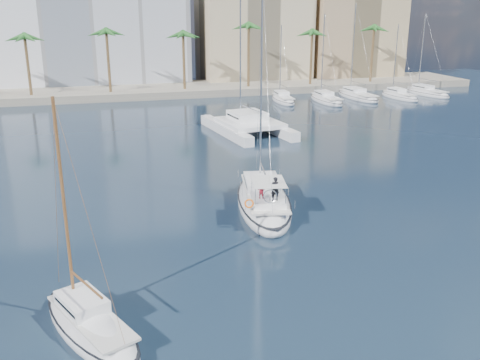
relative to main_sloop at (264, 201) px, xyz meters
name	(u,v)px	position (x,y,z in m)	size (l,w,h in m)	color
ground	(245,228)	(-2.39, -3.29, -0.54)	(160.00, 160.00, 0.00)	black
quay	(145,91)	(-2.39, 57.71, 0.06)	(120.00, 14.00, 1.20)	gray
building_modern	(66,9)	(-14.39, 69.71, 13.46)	(42.00, 16.00, 28.00)	white
building_beige	(253,30)	(19.61, 66.71, 9.46)	(20.00, 14.00, 20.00)	tan
building_tan_right	(351,35)	(39.61, 64.71, 8.46)	(18.00, 12.00, 18.00)	tan
palm_centre	(145,33)	(-2.39, 53.71, 9.75)	(3.60, 3.60, 12.30)	brown
palm_right	(340,31)	(31.61, 53.71, 9.75)	(3.60, 3.60, 12.30)	brown
main_sloop	(264,201)	(0.00, 0.00, 0.00)	(6.10, 12.39, 17.63)	silver
small_sloop	(90,326)	(-12.59, -13.12, -0.12)	(5.48, 8.18, 11.29)	silver
catamaran	(248,123)	(6.06, 24.39, 0.65)	(8.57, 14.41, 19.66)	silver
seagull	(245,192)	(-0.93, 1.78, 0.19)	(1.19, 0.51, 0.22)	silver
moored_yacht_a	(283,102)	(17.61, 43.71, -0.54)	(2.72, 9.35, 11.90)	silver
moored_yacht_b	(326,102)	(24.11, 41.71, -0.54)	(3.14, 10.78, 13.72)	silver
moored_yacht_c	(357,98)	(30.61, 43.71, -0.54)	(3.55, 12.21, 15.54)	silver
moored_yacht_d	(399,98)	(37.11, 41.71, -0.54)	(2.72, 9.35, 11.90)	silver
moored_yacht_e	(426,95)	(43.61, 43.71, -0.54)	(3.14, 10.78, 13.72)	silver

